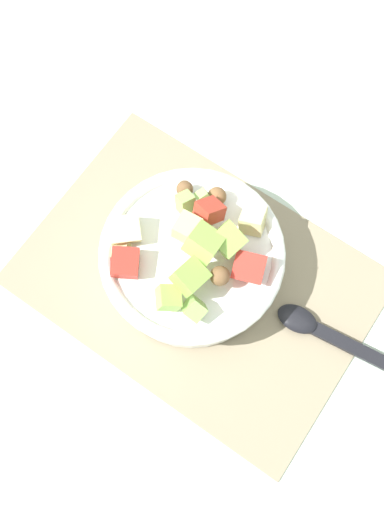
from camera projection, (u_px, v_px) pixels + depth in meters
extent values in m
plane|color=silver|center=(197.00, 279.00, 0.84)|extent=(2.40, 2.40, 0.00)
cube|color=gray|center=(198.00, 279.00, 0.84)|extent=(0.46, 0.32, 0.01)
cylinder|color=white|center=(192.00, 261.00, 0.81)|extent=(0.22, 0.22, 0.06)
torus|color=white|center=(192.00, 253.00, 0.78)|extent=(0.24, 0.24, 0.02)
cube|color=beige|center=(125.00, 230.00, 0.78)|extent=(0.06, 0.06, 0.04)
sphere|color=brown|center=(217.00, 196.00, 0.79)|extent=(0.03, 0.03, 0.03)
cube|color=red|center=(125.00, 263.00, 0.76)|extent=(0.05, 0.05, 0.03)
cube|color=#BC3828|center=(210.00, 211.00, 0.76)|extent=(0.04, 0.04, 0.04)
cube|color=#8CB74C|center=(190.00, 277.00, 0.73)|extent=(0.04, 0.05, 0.04)
cube|color=#A3CC6B|center=(204.00, 198.00, 0.78)|extent=(0.03, 0.02, 0.03)
cube|color=#93C160|center=(186.00, 203.00, 0.78)|extent=(0.03, 0.03, 0.03)
cube|color=#E5D684|center=(187.00, 228.00, 0.75)|extent=(0.03, 0.04, 0.03)
cube|color=red|center=(249.00, 267.00, 0.75)|extent=(0.05, 0.05, 0.04)
cube|color=beige|center=(121.00, 250.00, 0.78)|extent=(0.03, 0.03, 0.02)
sphere|color=brown|center=(220.00, 276.00, 0.74)|extent=(0.03, 0.03, 0.03)
cube|color=beige|center=(253.00, 219.00, 0.79)|extent=(0.04, 0.04, 0.04)
cube|color=#93C160|center=(194.00, 309.00, 0.74)|extent=(0.03, 0.03, 0.04)
sphere|color=brown|center=(185.00, 189.00, 0.79)|extent=(0.04, 0.04, 0.03)
cube|color=#9EC656|center=(168.00, 298.00, 0.74)|extent=(0.04, 0.04, 0.03)
cube|color=#9EC656|center=(203.00, 243.00, 0.73)|extent=(0.04, 0.04, 0.04)
cube|color=#8CB74C|center=(228.00, 240.00, 0.74)|extent=(0.05, 0.04, 0.04)
ellipsoid|color=black|center=(297.00, 319.00, 0.81)|extent=(0.06, 0.04, 0.01)
cube|color=black|center=(358.00, 350.00, 0.80)|extent=(0.14, 0.03, 0.01)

